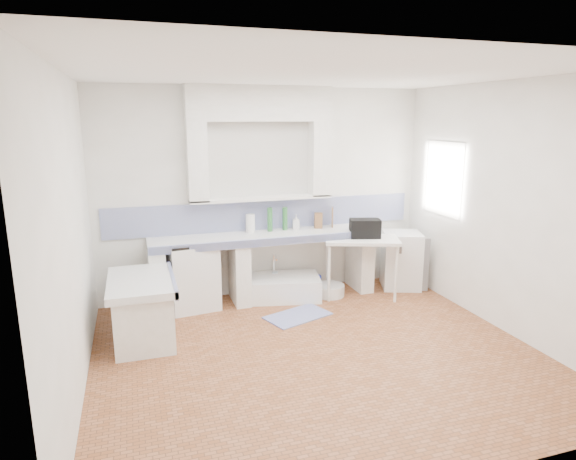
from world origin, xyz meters
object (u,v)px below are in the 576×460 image
object	(u,v)px
side_table	(361,267)
sink	(278,288)
fridge	(401,260)
stove	(192,276)

from	to	relation	value
side_table	sink	bearing A→B (deg)	-173.75
fridge	sink	bearing A→B (deg)	-162.85
sink	fridge	xyz separation A→B (m)	(1.82, -0.10, 0.27)
stove	side_table	bearing A→B (deg)	-14.57
sink	stove	bearing A→B (deg)	-168.70
stove	side_table	distance (m)	2.26
stove	sink	size ratio (longest dim) A/B	0.76
sink	side_table	xyz separation A→B (m)	(1.10, -0.26, 0.27)
sink	fridge	bearing A→B (deg)	9.09
sink	fridge	distance (m)	1.84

